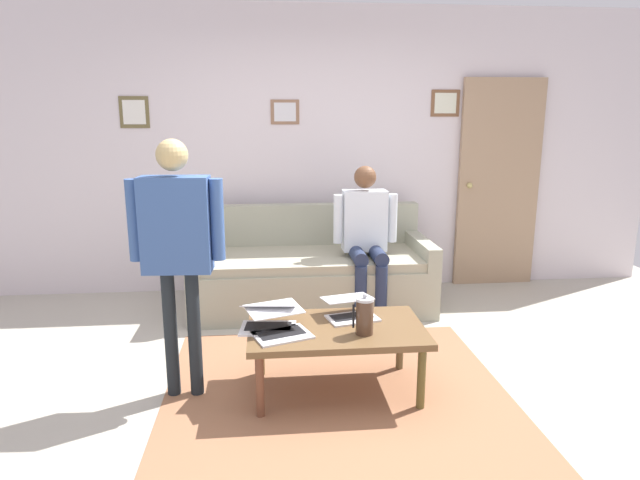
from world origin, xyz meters
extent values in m
plane|color=#B1AA9A|center=(0.00, 0.00, 0.00)|extent=(7.68, 7.68, 0.00)
cube|color=#986546|center=(-0.04, 0.10, 0.00)|extent=(2.13, 2.12, 0.01)
cube|color=silver|center=(0.00, -2.20, 1.35)|extent=(7.04, 0.10, 2.70)
cube|color=brown|center=(-1.36, -2.15, 1.81)|extent=(0.28, 0.02, 0.25)
cube|color=silver|center=(-1.36, -2.14, 1.81)|extent=(0.21, 0.00, 0.19)
cube|color=#886149|center=(0.18, -2.15, 1.73)|extent=(0.27, 0.02, 0.23)
cube|color=silver|center=(0.18, -2.14, 1.73)|extent=(0.20, 0.00, 0.17)
cube|color=brown|center=(1.56, -2.15, 1.72)|extent=(0.26, 0.02, 0.29)
cube|color=silver|center=(1.56, -2.14, 1.72)|extent=(0.20, 0.00, 0.22)
cube|color=tan|center=(-1.94, -2.11, 1.02)|extent=(0.82, 0.05, 2.05)
sphere|color=tan|center=(-1.63, -2.07, 1.02)|extent=(0.06, 0.06, 0.06)
cube|color=#9F9F89|center=(-0.01, -1.55, 0.21)|extent=(2.09, 0.92, 0.42)
cube|color=#A39E85|center=(-0.01, -1.53, 0.46)|extent=(1.85, 0.84, 0.08)
cube|color=#9F9F89|center=(-0.01, -1.94, 0.65)|extent=(2.09, 0.14, 0.46)
cube|color=#9F9F89|center=(-1.00, -1.55, 0.52)|extent=(0.12, 0.92, 0.20)
cube|color=#9F9F89|center=(0.97, -1.55, 0.52)|extent=(0.12, 0.92, 0.20)
cube|color=brown|center=(-0.04, 0.00, 0.41)|extent=(1.08, 0.66, 0.04)
cylinder|color=brown|center=(-0.51, 0.26, 0.19)|extent=(0.05, 0.05, 0.39)
cylinder|color=brown|center=(0.43, 0.26, 0.19)|extent=(0.05, 0.05, 0.39)
cylinder|color=brown|center=(-0.51, -0.26, 0.19)|extent=(0.05, 0.05, 0.39)
cylinder|color=brown|center=(0.43, -0.26, 0.19)|extent=(0.05, 0.05, 0.39)
cube|color=silver|center=(-0.16, -0.12, 0.43)|extent=(0.35, 0.27, 0.01)
cube|color=black|center=(-0.16, -0.13, 0.44)|extent=(0.29, 0.18, 0.00)
cube|color=silver|center=(-0.14, -0.21, 0.54)|extent=(0.35, 0.26, 0.02)
cube|color=silver|center=(-0.14, -0.21, 0.54)|extent=(0.32, 0.24, 0.02)
cube|color=silver|center=(0.29, 0.11, 0.43)|extent=(0.39, 0.33, 0.01)
cube|color=black|center=(0.30, 0.09, 0.44)|extent=(0.31, 0.23, 0.00)
cube|color=silver|center=(0.34, -0.01, 0.55)|extent=(0.38, 0.32, 0.03)
cube|color=#B2CFF1|center=(0.34, -0.01, 0.55)|extent=(0.34, 0.29, 0.02)
cube|color=silver|center=(0.38, 0.00, 0.43)|extent=(0.36, 0.27, 0.01)
cube|color=black|center=(0.37, -0.02, 0.44)|extent=(0.29, 0.17, 0.00)
cube|color=silver|center=(0.37, -0.08, 0.55)|extent=(0.35, 0.25, 0.09)
cube|color=silver|center=(0.37, -0.07, 0.55)|extent=(0.32, 0.22, 0.07)
cylinder|color=#4C3323|center=(-0.19, 0.13, 0.53)|extent=(0.10, 0.10, 0.21)
cylinder|color=#B7B7BC|center=(-0.19, 0.13, 0.64)|extent=(0.11, 0.11, 0.02)
sphere|color=#B2B2B7|center=(-0.19, 0.13, 0.67)|extent=(0.03, 0.03, 0.03)
cube|color=black|center=(-0.13, 0.13, 0.54)|extent=(0.01, 0.01, 0.15)
cylinder|color=black|center=(0.97, -0.05, 0.40)|extent=(0.08, 0.08, 0.80)
cylinder|color=black|center=(0.82, -0.04, 0.40)|extent=(0.08, 0.08, 0.80)
cube|color=#395893|center=(0.90, -0.05, 1.08)|extent=(0.41, 0.20, 0.56)
cylinder|color=#395893|center=(1.13, -0.06, 1.10)|extent=(0.08, 0.08, 0.48)
cylinder|color=#395893|center=(0.66, -0.04, 1.10)|extent=(0.08, 0.08, 0.48)
sphere|color=tan|center=(0.90, -0.05, 1.48)|extent=(0.18, 0.18, 0.18)
cylinder|color=#252E4A|center=(-0.55, -1.09, 0.25)|extent=(0.10, 0.10, 0.50)
cylinder|color=#252E4A|center=(-0.38, -1.09, 0.25)|extent=(0.10, 0.10, 0.50)
cylinder|color=#252E4A|center=(-0.55, -1.27, 0.55)|extent=(0.12, 0.40, 0.12)
cylinder|color=#252E4A|center=(-0.38, -1.27, 0.55)|extent=(0.12, 0.40, 0.12)
cube|color=silver|center=(-0.47, -1.45, 0.81)|extent=(0.37, 0.20, 0.52)
cylinder|color=silver|center=(-0.71, -1.40, 0.84)|extent=(0.08, 0.08, 0.42)
cylinder|color=silver|center=(-0.23, -1.40, 0.84)|extent=(0.08, 0.08, 0.42)
sphere|color=brown|center=(-0.47, -1.45, 1.19)|extent=(0.19, 0.19, 0.19)
camera|label=1|loc=(0.36, 3.14, 1.70)|focal=30.72mm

